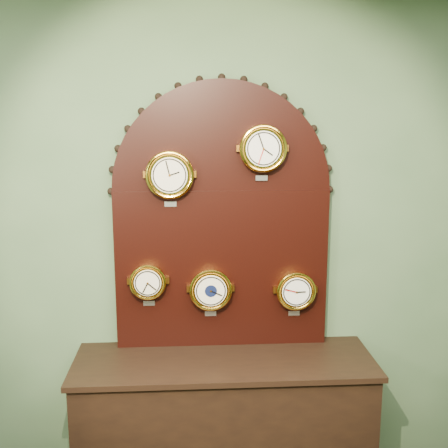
{
  "coord_description": "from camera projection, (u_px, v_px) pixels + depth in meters",
  "views": [
    {
      "loc": [
        -0.18,
        -0.58,
        2.15
      ],
      "look_at": [
        0.0,
        2.25,
        1.58
      ],
      "focal_mm": 44.44,
      "sensor_mm": 36.0,
      "label": 1
    }
  ],
  "objects": [
    {
      "name": "wall_back",
      "position": [
        221.0,
        246.0,
        3.17
      ],
      "size": [
        4.0,
        0.0,
        4.0
      ],
      "primitive_type": "plane",
      "rotation": [
        1.57,
        0.0,
        0.0
      ],
      "color": "#4B6747",
      "rests_on": "ground"
    },
    {
      "name": "shop_counter",
      "position": [
        224.0,
        431.0,
        3.11
      ],
      "size": [
        1.6,
        0.5,
        0.8
      ],
      "primitive_type": "cube",
      "color": "black",
      "rests_on": "ground_plane"
    },
    {
      "name": "display_board",
      "position": [
        222.0,
        209.0,
        3.08
      ],
      "size": [
        1.26,
        0.06,
        1.53
      ],
      "color": "black",
      "rests_on": "shop_counter"
    },
    {
      "name": "roman_clock",
      "position": [
        170.0,
        175.0,
        2.96
      ],
      "size": [
        0.26,
        0.08,
        0.31
      ],
      "color": "gold",
      "rests_on": "display_board"
    },
    {
      "name": "arabic_clock",
      "position": [
        263.0,
        148.0,
        2.96
      ],
      "size": [
        0.26,
        0.08,
        0.3
      ],
      "color": "gold",
      "rests_on": "display_board"
    },
    {
      "name": "hygrometer",
      "position": [
        148.0,
        281.0,
        3.07
      ],
      "size": [
        0.2,
        0.08,
        0.25
      ],
      "color": "gold",
      "rests_on": "display_board"
    },
    {
      "name": "barometer",
      "position": [
        211.0,
        289.0,
        3.1
      ],
      "size": [
        0.24,
        0.08,
        0.29
      ],
      "color": "gold",
      "rests_on": "display_board"
    },
    {
      "name": "tide_clock",
      "position": [
        296.0,
        290.0,
        3.13
      ],
      "size": [
        0.22,
        0.08,
        0.27
      ],
      "color": "gold",
      "rests_on": "display_board"
    }
  ]
}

